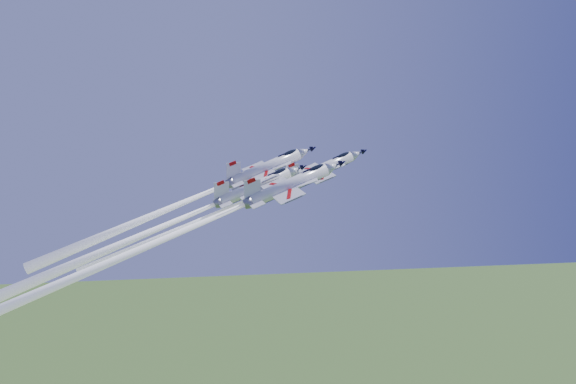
{
  "coord_description": "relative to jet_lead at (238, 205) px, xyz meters",
  "views": [
    {
      "loc": [
        -15.31,
        -94.3,
        95.83
      ],
      "look_at": [
        0.0,
        0.0,
        85.39
      ],
      "focal_mm": 40.0,
      "sensor_mm": 36.0,
      "label": 1
    }
  ],
  "objects": [
    {
      "name": "jet_lead",
      "position": [
        0.0,
        0.0,
        0.0
      ],
      "size": [
        35.16,
        11.21,
        31.57
      ],
      "rotation": [
        0.38,
        0.17,
        -1.39
      ],
      "color": "silver"
    },
    {
      "name": "jet_left",
      "position": [
        -7.72,
        0.63,
        0.64
      ],
      "size": [
        34.92,
        11.3,
        29.91
      ],
      "rotation": [
        0.38,
        0.17,
        -1.39
      ],
      "color": "silver"
    },
    {
      "name": "jet_right",
      "position": [
        -14.04,
        -9.45,
        -4.53
      ],
      "size": [
        47.67,
        14.68,
        47.5
      ],
      "rotation": [
        0.38,
        0.17,
        -1.39
      ],
      "color": "silver"
    },
    {
      "name": "jet_slot",
      "position": [
        -10.81,
        -3.05,
        -2.35
      ],
      "size": [
        36.14,
        11.59,
        31.89
      ],
      "rotation": [
        0.38,
        0.17,
        -1.39
      ],
      "color": "silver"
    }
  ]
}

